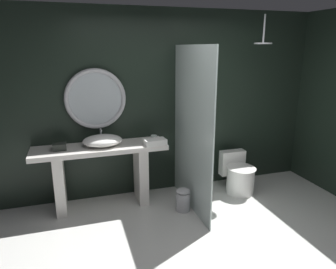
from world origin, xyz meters
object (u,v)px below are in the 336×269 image
at_px(rain_shower_head, 263,41).
at_px(waste_bin, 183,200).
at_px(vessel_sink, 103,141).
at_px(tumbler_cup, 154,138).
at_px(round_wall_mirror, 96,99).
at_px(folded_hand_towel, 155,142).
at_px(tissue_box, 59,147).
at_px(toilet, 238,176).

xyz_separation_m(rain_shower_head, waste_bin, (-1.22, -0.29, -2.01)).
relative_size(vessel_sink, rain_shower_head, 1.35).
distance_m(vessel_sink, tumbler_cup, 0.69).
distance_m(tumbler_cup, rain_shower_head, 1.96).
height_order(tumbler_cup, round_wall_mirror, round_wall_mirror).
height_order(waste_bin, folded_hand_towel, folded_hand_towel).
bearing_deg(round_wall_mirror, vessel_sink, -79.61).
bearing_deg(tumbler_cup, tissue_box, -179.69).
distance_m(tumbler_cup, folded_hand_towel, 0.14).
relative_size(vessel_sink, folded_hand_towel, 1.78).
height_order(vessel_sink, waste_bin, vessel_sink).
distance_m(round_wall_mirror, toilet, 2.33).
height_order(vessel_sink, rain_shower_head, rain_shower_head).
relative_size(vessel_sink, round_wall_mirror, 0.64).
bearing_deg(rain_shower_head, waste_bin, -166.66).
distance_m(tissue_box, folded_hand_towel, 1.20).
bearing_deg(waste_bin, vessel_sink, 153.46).
height_order(round_wall_mirror, toilet, round_wall_mirror).
height_order(vessel_sink, toilet, vessel_sink).
bearing_deg(toilet, folded_hand_towel, 179.43).
relative_size(vessel_sink, waste_bin, 1.67).
height_order(tissue_box, round_wall_mirror, round_wall_mirror).
xyz_separation_m(tissue_box, waste_bin, (1.48, -0.44, -0.73)).
bearing_deg(vessel_sink, toilet, -5.16).
xyz_separation_m(tumbler_cup, toilet, (1.25, -0.15, -0.64)).
distance_m(vessel_sink, toilet, 2.05).
relative_size(round_wall_mirror, folded_hand_towel, 2.80).
distance_m(round_wall_mirror, folded_hand_towel, 0.96).
bearing_deg(vessel_sink, folded_hand_towel, -13.76).
xyz_separation_m(rain_shower_head, toilet, (-0.24, 0.01, -1.91)).
bearing_deg(toilet, waste_bin, -162.94).
height_order(tumbler_cup, tissue_box, tumbler_cup).
xyz_separation_m(round_wall_mirror, rain_shower_head, (2.21, -0.40, 0.73)).
xyz_separation_m(rain_shower_head, folded_hand_towel, (-1.51, 0.02, -1.28)).
distance_m(tissue_box, toilet, 2.55).
bearing_deg(toilet, round_wall_mirror, 168.91).
relative_size(toilet, waste_bin, 1.87).
relative_size(tissue_box, rain_shower_head, 0.43).
bearing_deg(tissue_box, folded_hand_towel, -6.18).
height_order(vessel_sink, round_wall_mirror, round_wall_mirror).
height_order(toilet, waste_bin, toilet).
xyz_separation_m(tumbler_cup, round_wall_mirror, (-0.72, 0.24, 0.54)).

